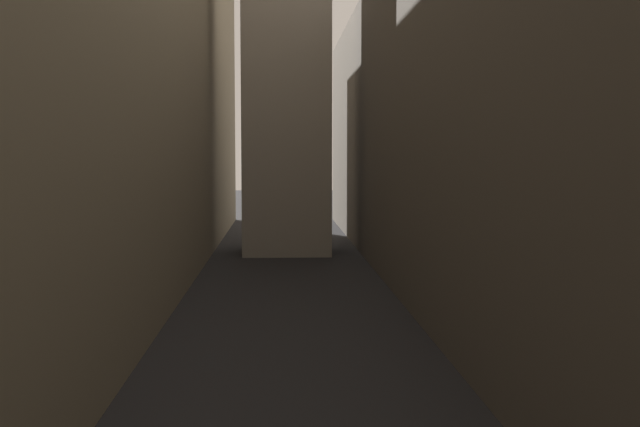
# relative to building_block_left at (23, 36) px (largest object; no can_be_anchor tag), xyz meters

# --- Properties ---
(ground_plane) EXTENTS (264.00, 264.00, 0.00)m
(ground_plane) POSITION_rel_building_block_left_xyz_m (11.82, -2.00, -12.57)
(ground_plane) COLOR #232326
(building_block_left) EXTENTS (12.64, 108.00, 25.14)m
(building_block_left) POSITION_rel_building_block_left_xyz_m (0.00, 0.00, 0.00)
(building_block_left) COLOR gray
(building_block_left) RESTS_ON ground
(building_block_right) EXTENTS (11.23, 108.00, 18.92)m
(building_block_right) POSITION_rel_building_block_left_xyz_m (22.94, 0.00, -3.11)
(building_block_right) COLOR #60594F
(building_block_right) RESTS_ON ground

